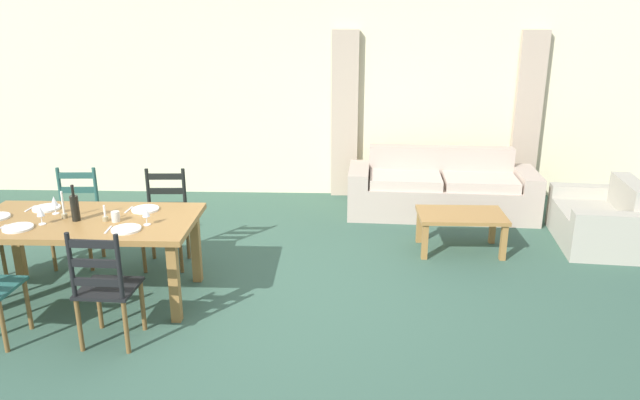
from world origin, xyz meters
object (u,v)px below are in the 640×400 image
at_px(dining_chair_far_left, 77,217).
at_px(coffee_table, 461,219).
at_px(coffee_cup_primary, 116,217).
at_px(wine_glass_near_left, 40,212).
at_px(armchair_upholstered, 604,222).
at_px(wine_glass_far_left, 54,202).
at_px(dining_chair_far_right, 166,219).
at_px(wine_glass_near_right, 146,212).
at_px(dining_chair_near_right, 105,288).
at_px(wine_bottle, 75,207).
at_px(dining_table, 86,229).
at_px(couch, 441,191).

xyz_separation_m(dining_chair_far_left, coffee_table, (3.90, 0.42, -0.12)).
distance_m(dining_chair_far_left, coffee_cup_primary, 1.15).
relative_size(wine_glass_near_left, armchair_upholstered, 0.13).
relative_size(wine_glass_near_left, coffee_cup_primary, 1.79).
bearing_deg(wine_glass_near_left, wine_glass_far_left, 91.54).
height_order(dining_chair_far_right, wine_glass_near_left, dining_chair_far_right).
xyz_separation_m(wine_glass_near_left, wine_glass_near_right, (0.88, 0.02, 0.00)).
height_order(dining_chair_far_right, wine_glass_far_left, dining_chair_far_right).
relative_size(dining_chair_far_right, coffee_cup_primary, 10.67).
relative_size(dining_chair_near_right, wine_glass_near_right, 5.96).
bearing_deg(wine_glass_far_left, coffee_table, 15.90).
relative_size(coffee_cup_primary, coffee_table, 0.10).
xyz_separation_m(dining_chair_far_right, wine_bottle, (-0.51, -0.81, 0.39)).
bearing_deg(wine_glass_near_right, dining_chair_far_left, 138.34).
distance_m(coffee_cup_primary, armchair_upholstered, 5.03).
bearing_deg(dining_chair_far_right, dining_table, -120.68).
relative_size(dining_table, wine_glass_near_right, 11.80).
xyz_separation_m(wine_bottle, wine_glass_near_left, (-0.25, -0.10, -0.01)).
distance_m(dining_chair_far_left, couch, 4.22).
xyz_separation_m(couch, coffee_table, (0.02, -1.22, 0.06)).
relative_size(dining_table, coffee_cup_primary, 21.11).
distance_m(dining_table, armchair_upholstered, 5.28).
bearing_deg(armchair_upholstered, dining_chair_far_left, -173.13).
bearing_deg(coffee_cup_primary, wine_glass_near_right, -13.98).
height_order(dining_chair_far_left, wine_bottle, wine_bottle).
bearing_deg(coffee_table, dining_chair_far_left, -173.87).
distance_m(coffee_cup_primary, couch, 4.04).
bearing_deg(wine_glass_far_left, wine_bottle, -32.63).
height_order(dining_chair_far_right, coffee_table, dining_chair_far_right).
relative_size(dining_table, wine_glass_far_left, 11.80).
xyz_separation_m(dining_table, dining_chair_near_right, (0.43, -0.75, -0.19)).
relative_size(wine_glass_far_left, couch, 0.07).
xyz_separation_m(wine_glass_near_right, armchair_upholstered, (4.48, 1.57, -0.61)).
bearing_deg(wine_bottle, dining_chair_far_left, 115.03).
xyz_separation_m(dining_chair_near_right, couch, (3.01, 3.17, -0.19)).
bearing_deg(couch, dining_chair_far_left, -157.17).
relative_size(wine_glass_near_left, couch, 0.07).
height_order(wine_bottle, coffee_cup_primary, wine_bottle).
distance_m(dining_table, coffee_cup_primary, 0.32).
distance_m(wine_bottle, coffee_table, 3.77).
distance_m(dining_chair_far_right, coffee_cup_primary, 0.90).
relative_size(dining_chair_far_right, coffee_table, 1.07).
distance_m(wine_glass_far_left, armchair_upholstered, 5.56).
bearing_deg(wine_bottle, dining_table, 33.41).
height_order(wine_glass_near_left, armchair_upholstered, wine_glass_near_left).
height_order(dining_table, dining_chair_far_left, dining_chair_far_left).
bearing_deg(wine_glass_near_right, dining_chair_far_right, 97.66).
xyz_separation_m(dining_table, wine_glass_near_left, (-0.30, -0.14, 0.20)).
relative_size(wine_glass_far_left, coffee_table, 0.18).
relative_size(dining_chair_near_right, armchair_upholstered, 0.78).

